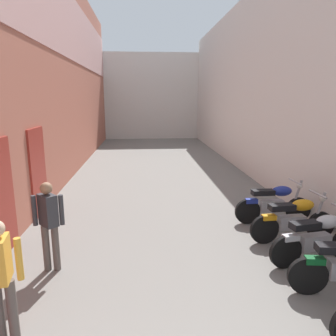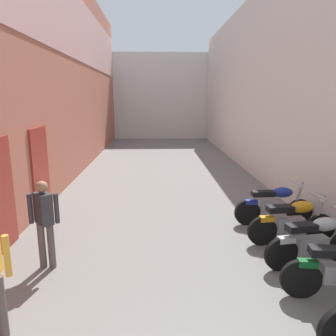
% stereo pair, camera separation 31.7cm
% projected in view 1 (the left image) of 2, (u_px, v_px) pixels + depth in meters
% --- Properties ---
extents(ground_plane, '(39.06, 39.06, 0.00)m').
position_uv_depth(ground_plane, '(165.00, 191.00, 10.24)').
color(ground_plane, slate).
extents(building_left, '(0.45, 23.06, 7.73)m').
position_uv_depth(building_left, '(58.00, 69.00, 11.03)').
color(building_left, '#B76651').
rests_on(building_left, ground).
extents(building_right, '(0.45, 23.06, 6.78)m').
position_uv_depth(building_right, '(257.00, 85.00, 11.73)').
color(building_right, silver).
rests_on(building_right, ground).
extents(building_far_end, '(9.68, 2.00, 6.03)m').
position_uv_depth(building_far_end, '(151.00, 97.00, 23.74)').
color(building_far_end, silver).
rests_on(building_far_end, ground).
extents(motorcycle_fifth, '(1.84, 0.58, 1.04)m').
position_uv_depth(motorcycle_fifth, '(318.00, 237.00, 5.68)').
color(motorcycle_fifth, black).
rests_on(motorcycle_fifth, ground).
extents(motorcycle_sixth, '(1.85, 0.58, 1.04)m').
position_uv_depth(motorcycle_sixth, '(294.00, 218.00, 6.57)').
color(motorcycle_sixth, black).
rests_on(motorcycle_sixth, ground).
extents(motorcycle_seventh, '(1.85, 0.58, 1.04)m').
position_uv_depth(motorcycle_seventh, '(274.00, 203.00, 7.57)').
color(motorcycle_seventh, black).
rests_on(motorcycle_seventh, ground).
extents(pedestrian_mid_alley, '(0.52, 0.37, 1.57)m').
position_uv_depth(pedestrian_mid_alley, '(1.00, 273.00, 3.74)').
color(pedestrian_mid_alley, '#564C47').
rests_on(pedestrian_mid_alley, ground).
extents(pedestrian_further_down, '(0.52, 0.39, 1.57)m').
position_uv_depth(pedestrian_further_down, '(49.00, 220.00, 5.37)').
color(pedestrian_further_down, '#564C47').
rests_on(pedestrian_further_down, ground).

